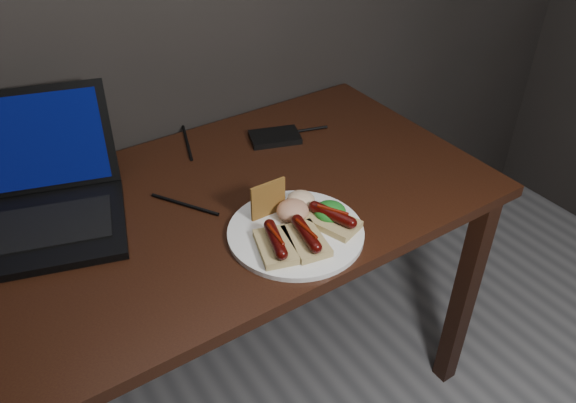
# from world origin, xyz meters

# --- Properties ---
(desk) EXTENTS (1.40, 0.70, 0.75)m
(desk) POSITION_xyz_m (0.00, 1.38, 0.66)
(desk) COLOR black
(desk) RESTS_ON ground
(laptop) EXTENTS (0.47, 0.46, 0.25)m
(laptop) POSITION_xyz_m (-0.32, 1.55, 0.80)
(laptop) COLOR black
(laptop) RESTS_ON desk
(hard_drive) EXTENTS (0.15, 0.12, 0.02)m
(hard_drive) POSITION_xyz_m (0.31, 1.55, 0.76)
(hard_drive) COLOR black
(hard_drive) RESTS_ON desk
(desk_cables) EXTENTS (0.97, 0.45, 0.01)m
(desk_cables) POSITION_xyz_m (-0.03, 1.54, 0.75)
(desk_cables) COLOR black
(desk_cables) RESTS_ON desk
(plate) EXTENTS (0.36, 0.36, 0.01)m
(plate) POSITION_xyz_m (0.14, 1.18, 0.76)
(plate) COLOR white
(plate) RESTS_ON desk
(bread_sausage_left) EXTENTS (0.10, 0.13, 0.04)m
(bread_sausage_left) POSITION_xyz_m (0.07, 1.15, 0.78)
(bread_sausage_left) COLOR #D5C07D
(bread_sausage_left) RESTS_ON plate
(bread_sausage_center) EXTENTS (0.09, 0.13, 0.04)m
(bread_sausage_center) POSITION_xyz_m (0.13, 1.14, 0.78)
(bread_sausage_center) COLOR #D5C07D
(bread_sausage_center) RESTS_ON plate
(bread_sausage_right) EXTENTS (0.10, 0.13, 0.04)m
(bread_sausage_right) POSITION_xyz_m (0.21, 1.16, 0.78)
(bread_sausage_right) COLOR #D5C07D
(bread_sausage_right) RESTS_ON plate
(crispbread) EXTENTS (0.09, 0.01, 0.08)m
(crispbread) POSITION_xyz_m (0.12, 1.26, 0.80)
(crispbread) COLOR #AD722F
(crispbread) RESTS_ON plate
(salad_greens) EXTENTS (0.07, 0.07, 0.04)m
(salad_greens) POSITION_xyz_m (0.22, 1.18, 0.78)
(salad_greens) COLOR #105415
(salad_greens) RESTS_ON plate
(salsa_mound) EXTENTS (0.07, 0.07, 0.04)m
(salsa_mound) POSITION_xyz_m (0.16, 1.22, 0.78)
(salsa_mound) COLOR maroon
(salsa_mound) RESTS_ON plate
(coleslaw_mound) EXTENTS (0.06, 0.06, 0.04)m
(coleslaw_mound) POSITION_xyz_m (0.19, 1.25, 0.78)
(coleslaw_mound) COLOR white
(coleslaw_mound) RESTS_ON plate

